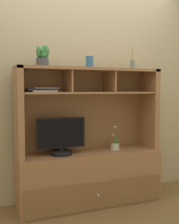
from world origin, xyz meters
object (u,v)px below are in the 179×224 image
media_console (89,163)px  ceramic_vase (90,62)px  magazine_stack_left (42,90)px  diffuser_bottle (132,65)px  potted_orchid (115,146)px  potted_succulent (43,57)px  tv_monitor (61,139)px

media_console → ceramic_vase: size_ratio=12.33×
magazine_stack_left → diffuser_bottle: (1.02, -0.07, 0.28)m
potted_orchid → potted_succulent: (-0.83, -0.01, 0.97)m
tv_monitor → potted_succulent: size_ratio=2.32×
media_console → magazine_stack_left: media_console is taller
media_console → tv_monitor: (-0.33, -0.03, 0.30)m
potted_orchid → potted_succulent: size_ratio=1.25×
magazine_stack_left → diffuser_bottle: size_ratio=1.29×
ceramic_vase → magazine_stack_left: bearing=175.0°
potted_orchid → ceramic_vase: size_ratio=2.16×
media_console → potted_succulent: size_ratio=7.11×
potted_succulent → potted_orchid: bearing=0.8°
potted_orchid → potted_succulent: 1.28m
magazine_stack_left → diffuser_bottle: 1.06m
magazine_stack_left → ceramic_vase: bearing=-5.0°
potted_orchid → magazine_stack_left: bearing=178.0°
potted_orchid → diffuser_bottle: diffuser_bottle is taller
magazine_stack_left → potted_succulent: 0.34m
magazine_stack_left → potted_succulent: bearing=-94.6°
potted_succulent → ceramic_vase: 0.51m
potted_orchid → tv_monitor: bearing=-177.0°
potted_orchid → ceramic_vase: 0.99m
ceramic_vase → potted_orchid: bearing=2.7°
magazine_stack_left → ceramic_vase: size_ratio=2.44×
media_console → diffuser_bottle: diffuser_bottle is taller
diffuser_bottle → ceramic_vase: bearing=177.3°
media_console → potted_succulent: bearing=-179.6°
magazine_stack_left → ceramic_vase: ceramic_vase is taller
tv_monitor → potted_succulent: 0.86m
potted_succulent → ceramic_vase: (0.51, -0.00, -0.04)m
potted_orchid → diffuser_bottle: bearing=-11.7°
potted_orchid → media_console: bearing=-178.6°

